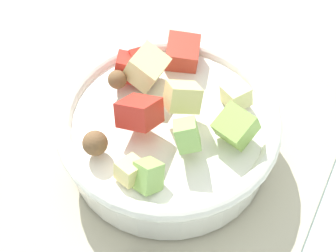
# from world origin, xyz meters

# --- Properties ---
(ground_plane) EXTENTS (2.40, 2.40, 0.00)m
(ground_plane) POSITION_xyz_m (0.00, 0.00, 0.00)
(ground_plane) COLOR silver
(placemat) EXTENTS (0.43, 0.36, 0.01)m
(placemat) POSITION_xyz_m (0.00, 0.00, 0.00)
(placemat) COLOR #BCB299
(placemat) RESTS_ON ground_plane
(salad_bowl) EXTENTS (0.25, 0.25, 0.12)m
(salad_bowl) POSITION_xyz_m (-0.01, -0.00, 0.05)
(salad_bowl) COLOR white
(salad_bowl) RESTS_ON placemat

